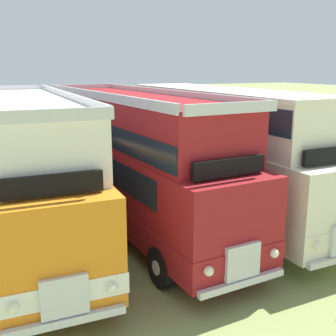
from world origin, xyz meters
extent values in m
cube|color=orange|center=(3.29, 0.29, 1.70)|extent=(3.04, 11.59, 2.30)
cube|color=white|center=(3.29, 0.29, 1.10)|extent=(3.08, 11.64, 0.44)
cube|color=#19232D|center=(3.31, 0.69, 2.30)|extent=(2.95, 9.20, 0.76)
cube|color=#19232D|center=(3.02, -5.39, 2.35)|extent=(2.20, 0.20, 0.90)
cube|color=silver|center=(3.02, -5.50, 1.10)|extent=(0.90, 0.16, 0.80)
cube|color=silver|center=(3.02, -5.53, 0.60)|extent=(2.30, 0.25, 0.16)
sphere|color=#EAEACC|center=(3.92, -5.55, 1.10)|extent=(0.22, 0.22, 0.22)
sphere|color=#EAEACC|center=(2.12, -5.47, 1.10)|extent=(0.22, 0.22, 0.22)
cube|color=white|center=(3.30, 0.54, 3.60)|extent=(2.89, 10.69, 1.50)
cube|color=silver|center=(3.04, -4.95, 4.40)|extent=(2.40, 0.21, 0.24)
cube|color=silver|center=(3.53, 5.33, 4.40)|extent=(2.40, 0.21, 0.24)
cube|color=silver|center=(4.50, 0.48, 4.40)|extent=(0.60, 10.58, 0.24)
cube|color=#19232D|center=(3.30, 0.54, 3.30)|extent=(2.93, 10.59, 0.64)
cube|color=black|center=(3.04, -4.90, 3.10)|extent=(1.90, 0.21, 0.40)
cylinder|color=black|center=(4.24, -3.91, 0.52)|extent=(0.33, 1.05, 1.04)
cylinder|color=silver|center=(4.39, -3.91, 0.52)|extent=(0.04, 0.36, 0.36)
cylinder|color=black|center=(4.62, 4.17, 0.52)|extent=(0.33, 1.05, 1.04)
cylinder|color=silver|center=(4.77, 4.17, 0.52)|extent=(0.04, 0.36, 0.36)
cube|color=maroon|center=(6.58, 0.03, 1.70)|extent=(3.03, 11.59, 2.30)
cube|color=maroon|center=(6.58, 0.03, 1.10)|extent=(3.07, 11.63, 0.44)
cube|color=#19232D|center=(6.56, 0.43, 2.30)|extent=(2.95, 9.19, 0.76)
cube|color=#19232D|center=(6.84, -5.64, 2.35)|extent=(2.20, 0.20, 0.90)
cube|color=silver|center=(6.85, -5.75, 1.10)|extent=(0.90, 0.16, 0.80)
cube|color=silver|center=(6.85, -5.78, 0.60)|extent=(2.30, 0.25, 0.16)
sphere|color=#EAEACC|center=(7.75, -5.72, 1.10)|extent=(0.22, 0.22, 0.22)
sphere|color=#EAEACC|center=(5.95, -5.81, 1.10)|extent=(0.22, 0.22, 0.22)
cube|color=maroon|center=(6.57, 0.28, 3.60)|extent=(2.89, 10.68, 1.50)
cube|color=silver|center=(6.82, -5.20, 4.40)|extent=(2.40, 0.21, 0.24)
cube|color=silver|center=(6.34, 5.07, 4.40)|extent=(2.40, 0.21, 0.24)
cube|color=silver|center=(7.76, 0.34, 4.40)|extent=(0.59, 10.58, 0.24)
cube|color=silver|center=(5.37, 0.23, 4.40)|extent=(0.59, 10.58, 0.24)
cube|color=#19232D|center=(6.57, 0.28, 3.30)|extent=(2.92, 10.59, 0.64)
cube|color=black|center=(6.82, -5.15, 3.10)|extent=(1.90, 0.21, 0.40)
cylinder|color=black|center=(7.92, -4.05, 0.52)|extent=(0.33, 1.05, 1.04)
cylinder|color=silver|center=(8.07, -4.04, 0.52)|extent=(0.04, 0.36, 0.36)
cylinder|color=black|center=(5.62, -4.16, 0.52)|extent=(0.33, 1.05, 1.04)
cylinder|color=silver|center=(5.47, -4.17, 0.52)|extent=(0.04, 0.36, 0.36)
cylinder|color=black|center=(7.54, 4.02, 0.52)|extent=(0.33, 1.05, 1.04)
cylinder|color=silver|center=(7.69, 4.03, 0.52)|extent=(0.04, 0.36, 0.36)
cylinder|color=black|center=(5.25, 3.92, 0.52)|extent=(0.33, 1.05, 1.04)
cylinder|color=silver|center=(5.10, 3.91, 0.52)|extent=(0.04, 0.36, 0.36)
cube|color=silver|center=(9.87, -0.30, 1.70)|extent=(2.51, 10.93, 2.30)
cube|color=silver|center=(9.87, -0.30, 1.10)|extent=(2.55, 10.97, 0.44)
cube|color=#19232D|center=(9.87, 0.10, 2.30)|extent=(2.54, 8.53, 0.76)
sphere|color=#EAEACC|center=(8.96, -5.82, 1.10)|extent=(0.22, 0.22, 0.22)
cube|color=silver|center=(9.87, -0.05, 3.60)|extent=(2.41, 10.03, 1.50)
cube|color=silver|center=(9.87, -0.05, 4.42)|extent=(2.47, 10.13, 0.14)
cube|color=#19232D|center=(9.87, -0.05, 3.90)|extent=(2.45, 9.93, 0.68)
cube|color=black|center=(9.86, -5.22, 3.10)|extent=(1.90, 0.12, 0.40)
cylinder|color=black|center=(11.01, -4.17, 0.52)|extent=(0.28, 1.04, 1.04)
cylinder|color=silver|center=(11.16, -4.17, 0.52)|extent=(0.02, 0.36, 0.36)
cylinder|color=black|center=(8.71, -4.16, 0.52)|extent=(0.28, 1.04, 1.04)
cylinder|color=silver|center=(8.56, -4.16, 0.52)|extent=(0.02, 0.36, 0.36)
cylinder|color=black|center=(11.02, 3.36, 0.52)|extent=(0.28, 1.04, 1.04)
cylinder|color=silver|center=(11.17, 3.36, 0.52)|extent=(0.02, 0.36, 0.36)
cylinder|color=black|center=(8.72, 3.36, 0.52)|extent=(0.28, 1.04, 1.04)
cylinder|color=silver|center=(8.57, 3.36, 0.52)|extent=(0.02, 0.36, 0.36)
camera|label=1|loc=(1.70, -12.62, 5.25)|focal=44.82mm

